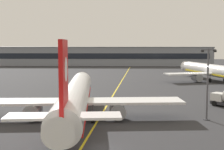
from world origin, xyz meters
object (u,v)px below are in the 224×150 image
(airliner_foreground, at_px, (75,98))
(airliner_background, at_px, (215,71))
(safety_cone_by_nose_gear, at_px, (88,99))
(apron_lamp_post, at_px, (208,83))

(airliner_foreground, height_order, airliner_background, airliner_foreground)
(safety_cone_by_nose_gear, bearing_deg, apron_lamp_post, -39.39)
(airliner_foreground, relative_size, airliner_background, 1.08)
(safety_cone_by_nose_gear, bearing_deg, airliner_foreground, -90.44)
(safety_cone_by_nose_gear, bearing_deg, airliner_background, 43.13)
(airliner_foreground, bearing_deg, apron_lamp_post, 1.92)
(airliner_background, relative_size, apron_lamp_post, 3.65)
(apron_lamp_post, bearing_deg, airliner_foreground, -178.08)
(airliner_foreground, xyz_separation_m, safety_cone_by_nose_gear, (0.13, 16.47, -3.11))
(airliner_foreground, distance_m, apron_lamp_post, 19.53)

